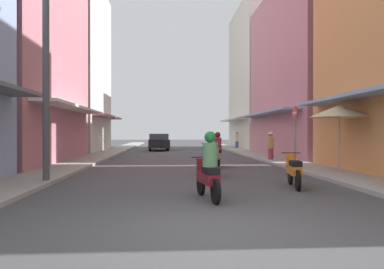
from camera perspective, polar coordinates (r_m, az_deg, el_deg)
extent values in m
plane|color=#424244|center=(26.85, -1.98, -3.01)|extent=(109.36, 109.36, 0.00)
cube|color=#9E9991|center=(27.17, -12.87, -2.85)|extent=(1.81, 57.71, 0.12)
cube|color=#9E9991|center=(27.48, 8.78, -2.81)|extent=(1.81, 57.71, 0.12)
cube|color=#B7727F|center=(22.02, -26.67, 16.80)|extent=(6.00, 11.19, 15.64)
cube|color=silver|center=(20.05, -17.37, 3.86)|extent=(1.10, 10.07, 0.12)
cube|color=silver|center=(31.96, -18.84, 9.40)|extent=(6.00, 9.32, 13.23)
cube|color=#B7727F|center=(30.86, -12.54, 2.62)|extent=(1.10, 8.39, 0.12)
cube|color=#8CA5CC|center=(12.86, 26.06, 5.85)|extent=(1.10, 11.11, 0.12)
cube|color=#B7727F|center=(26.54, 18.34, 8.95)|extent=(6.00, 12.65, 11.09)
cube|color=#8CA5CC|center=(25.16, 10.92, 3.14)|extent=(1.10, 11.38, 0.12)
cube|color=silver|center=(38.02, 11.44, 8.32)|extent=(6.00, 10.65, 13.72)
cube|color=silver|center=(36.91, 6.18, 2.24)|extent=(1.10, 9.59, 0.12)
cylinder|color=black|center=(34.81, 2.74, -1.79)|extent=(0.18, 0.57, 0.56)
cylinder|color=black|center=(33.57, 2.61, -1.87)|extent=(0.18, 0.57, 0.56)
cube|color=red|center=(34.13, 2.67, -1.46)|extent=(0.45, 1.03, 0.24)
cube|color=black|center=(33.93, 2.65, -1.13)|extent=(0.37, 0.60, 0.14)
cylinder|color=red|center=(34.68, 2.73, -1.10)|extent=(0.28, 0.28, 0.45)
cylinder|color=black|center=(34.67, 2.73, -0.69)|extent=(0.55, 0.13, 0.03)
cylinder|color=#334C8C|center=(33.97, 2.66, -0.54)|extent=(0.34, 0.34, 0.55)
sphere|color=maroon|center=(33.97, 2.66, 0.13)|extent=(0.26, 0.26, 0.26)
cylinder|color=black|center=(13.94, 2.69, -4.93)|extent=(0.11, 0.56, 0.56)
cylinder|color=black|center=(12.70, 3.02, -5.44)|extent=(0.11, 0.56, 0.56)
cube|color=#197233|center=(13.25, 2.86, -4.25)|extent=(0.33, 1.01, 0.24)
cube|color=black|center=(13.04, 2.92, -3.44)|extent=(0.31, 0.57, 0.14)
cylinder|color=#197233|center=(13.79, 2.72, -3.24)|extent=(0.28, 0.28, 0.45)
cylinder|color=black|center=(13.77, 2.72, -2.20)|extent=(0.55, 0.06, 0.03)
cylinder|color=black|center=(9.36, 1.35, -7.50)|extent=(0.17, 0.57, 0.56)
cylinder|color=black|center=(8.17, 3.61, -8.65)|extent=(0.17, 0.57, 0.56)
cube|color=maroon|center=(8.69, 2.49, -6.65)|extent=(0.44, 1.03, 0.24)
cube|color=black|center=(8.47, 2.87, -5.46)|extent=(0.37, 0.60, 0.14)
cylinder|color=maroon|center=(9.19, 1.55, -5.01)|extent=(0.28, 0.28, 0.45)
cylinder|color=black|center=(9.17, 1.55, -3.46)|extent=(0.55, 0.12, 0.03)
cylinder|color=#598C59|center=(8.49, 2.77, -3.08)|extent=(0.34, 0.34, 0.55)
sphere|color=#197233|center=(8.48, 2.77, -0.38)|extent=(0.26, 0.26, 0.26)
cylinder|color=black|center=(11.63, 14.71, -5.98)|extent=(0.17, 0.57, 0.56)
cylinder|color=black|center=(10.41, 15.80, -6.72)|extent=(0.17, 0.57, 0.56)
cube|color=orange|center=(10.95, 15.27, -5.22)|extent=(0.44, 1.03, 0.24)
cube|color=black|center=(10.73, 15.45, -4.26)|extent=(0.37, 0.60, 0.14)
cylinder|color=orange|center=(11.47, 14.81, -3.96)|extent=(0.28, 0.28, 0.45)
cylinder|color=black|center=(11.46, 14.81, -2.72)|extent=(0.55, 0.12, 0.03)
cylinder|color=black|center=(16.15, 3.54, -4.21)|extent=(0.22, 0.56, 0.56)
cylinder|color=black|center=(17.39, 4.10, -3.89)|extent=(0.22, 0.56, 0.56)
cube|color=#B2B2B7|center=(16.80, 3.86, -3.28)|extent=(0.53, 1.04, 0.24)
cube|color=black|center=(16.99, 3.94, -2.57)|extent=(0.42, 0.61, 0.14)
cylinder|color=#B2B2B7|center=(16.25, 3.60, -2.70)|extent=(0.28, 0.28, 0.45)
cylinder|color=black|center=(16.24, 3.60, -1.82)|extent=(0.54, 0.17, 0.03)
cylinder|color=#99333F|center=(16.93, 3.92, -1.39)|extent=(0.34, 0.34, 0.55)
sphere|color=maroon|center=(16.92, 3.92, -0.04)|extent=(0.26, 0.26, 0.26)
cube|color=black|center=(32.48, -5.09, -1.37)|extent=(1.95, 4.18, 0.70)
cube|color=#333D47|center=(32.32, -5.09, -0.41)|extent=(1.70, 2.17, 0.60)
cylinder|color=black|center=(33.73, -6.42, -1.79)|extent=(0.21, 0.65, 0.64)
cylinder|color=black|center=(33.76, -3.87, -1.79)|extent=(0.21, 0.65, 0.64)
cylinder|color=black|center=(31.23, -6.42, -1.96)|extent=(0.21, 0.65, 0.64)
cylinder|color=black|center=(31.27, -3.67, -1.95)|extent=(0.21, 0.65, 0.64)
cylinder|color=#334C8C|center=(35.04, 6.84, -1.63)|extent=(0.28, 0.28, 0.74)
cylinder|color=beige|center=(35.03, 6.84, -0.51)|extent=(0.34, 0.34, 0.63)
sphere|color=tan|center=(35.02, 6.84, 0.24)|extent=(0.22, 0.22, 0.22)
cylinder|color=#99333F|center=(20.47, 11.88, -3.06)|extent=(0.28, 0.28, 0.71)
cylinder|color=#BF8C3F|center=(20.44, 11.88, -1.24)|extent=(0.34, 0.34, 0.60)
sphere|color=#9E7256|center=(20.43, 11.88, -0.01)|extent=(0.22, 0.22, 0.22)
cone|color=#D1B77A|center=(20.43, 11.88, 0.27)|extent=(0.44, 0.44, 0.16)
cylinder|color=#99999E|center=(14.49, 21.48, -1.16)|extent=(0.05, 0.05, 2.38)
cone|color=beige|center=(14.50, 21.49, 3.34)|extent=(2.18, 2.18, 0.45)
cylinder|color=#4C4C4F|center=(12.28, -21.30, 9.84)|extent=(0.20, 0.20, 7.18)
cylinder|color=gray|center=(15.87, 15.37, -0.61)|extent=(0.07, 0.07, 2.60)
cylinder|color=red|center=(15.89, 15.37, 3.17)|extent=(0.02, 0.60, 0.60)
cube|color=white|center=(15.89, 15.37, 3.17)|extent=(0.03, 0.40, 0.10)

